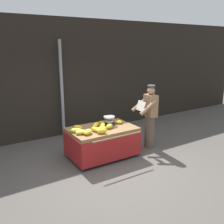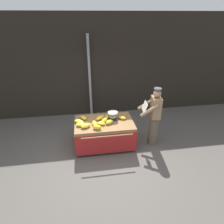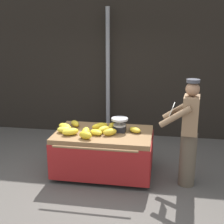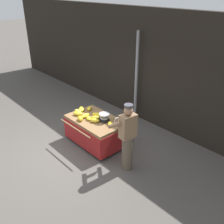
# 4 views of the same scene
# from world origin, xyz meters

# --- Properties ---
(ground_plane) EXTENTS (60.00, 60.00, 0.00)m
(ground_plane) POSITION_xyz_m (0.00, 0.00, 0.00)
(ground_plane) COLOR #514C47
(back_wall) EXTENTS (16.00, 0.24, 3.50)m
(back_wall) POSITION_xyz_m (0.00, 2.86, 1.75)
(back_wall) COLOR black
(back_wall) RESTS_ON ground
(street_pole) EXTENTS (0.09, 0.09, 2.88)m
(street_pole) POSITION_xyz_m (-0.14, 2.55, 1.44)
(street_pole) COLOR gray
(street_pole) RESTS_ON ground
(banana_cart) EXTENTS (1.64, 1.24, 0.75)m
(banana_cart) POSITION_xyz_m (0.12, 0.68, 0.54)
(banana_cart) COLOR olive
(banana_cart) RESTS_ON ground
(weighing_scale) EXTENTS (0.28, 0.28, 0.23)m
(weighing_scale) POSITION_xyz_m (0.38, 0.77, 0.87)
(weighing_scale) COLOR black
(weighing_scale) RESTS_ON banana_cart
(banana_bunch_0) EXTENTS (0.30, 0.27, 0.11)m
(banana_bunch_0) POSITION_xyz_m (0.03, 0.83, 0.81)
(banana_bunch_0) COLOR gold
(banana_bunch_0) RESTS_ON banana_cart
(banana_bunch_1) EXTENTS (0.32, 0.28, 0.12)m
(banana_bunch_1) POSITION_xyz_m (-0.39, 0.46, 0.81)
(banana_bunch_1) COLOR yellow
(banana_bunch_1) RESTS_ON banana_cart
(banana_bunch_2) EXTENTS (0.33, 0.30, 0.11)m
(banana_bunch_2) POSITION_xyz_m (-0.56, 0.71, 0.80)
(banana_bunch_2) COLOR yellow
(banana_bunch_2) RESTS_ON banana_cart
(banana_bunch_3) EXTENTS (0.25, 0.15, 0.10)m
(banana_bunch_3) POSITION_xyz_m (-0.52, 0.55, 0.80)
(banana_bunch_3) COLOR yellow
(banana_bunch_3) RESTS_ON banana_cart
(banana_bunch_4) EXTENTS (0.26, 0.21, 0.13)m
(banana_bunch_4) POSITION_xyz_m (-0.10, 0.32, 0.81)
(banana_bunch_4) COLOR gold
(banana_bunch_4) RESTS_ON banana_cart
(banana_bunch_5) EXTENTS (0.26, 0.21, 0.09)m
(banana_bunch_5) POSITION_xyz_m (0.03, 0.52, 0.80)
(banana_bunch_5) COLOR yellow
(banana_bunch_5) RESTS_ON banana_cart
(banana_bunch_6) EXTENTS (0.24, 0.26, 0.11)m
(banana_bunch_6) POSITION_xyz_m (-0.44, 0.90, 0.80)
(banana_bunch_6) COLOR gold
(banana_bunch_6) RESTS_ON banana_cart
(banana_bunch_7) EXTENTS (0.12, 0.24, 0.11)m
(banana_bunch_7) POSITION_xyz_m (0.24, 0.87, 0.80)
(banana_bunch_7) COLOR gold
(banana_bunch_7) RESTS_ON banana_cart
(banana_bunch_8) EXTENTS (0.28, 0.25, 0.11)m
(banana_bunch_8) POSITION_xyz_m (0.25, 0.55, 0.81)
(banana_bunch_8) COLOR gold
(banana_bunch_8) RESTS_ON banana_cart
(banana_bunch_9) EXTENTS (0.26, 0.25, 0.09)m
(banana_bunch_9) POSITION_xyz_m (0.64, 0.76, 0.80)
(banana_bunch_9) COLOR gold
(banana_bunch_9) RESTS_ON banana_cart
(banana_bunch_10) EXTENTS (0.24, 0.28, 0.11)m
(banana_bunch_10) POSITION_xyz_m (0.13, 0.67, 0.81)
(banana_bunch_10) COLOR gold
(banana_bunch_10) RESTS_ON banana_cart
(banana_bunch_11) EXTENTS (0.16, 0.30, 0.11)m
(banana_bunch_11) POSITION_xyz_m (-0.14, 0.53, 0.81)
(banana_bunch_11) COLOR yellow
(banana_bunch_11) RESTS_ON banana_cart
(vendor_person) EXTENTS (0.62, 0.56, 1.71)m
(vendor_person) POSITION_xyz_m (1.49, 0.52, 0.87)
(vendor_person) COLOR brown
(vendor_person) RESTS_ON ground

